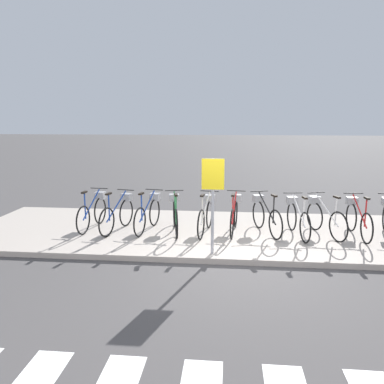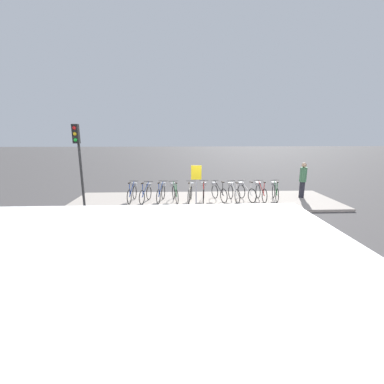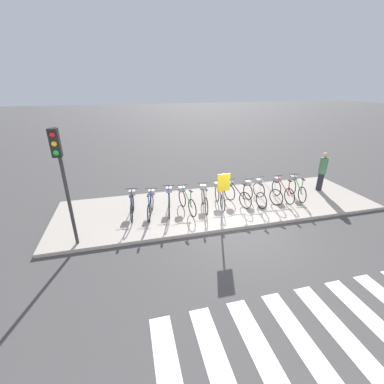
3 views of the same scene
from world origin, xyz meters
name	(u,v)px [view 3 (image 3 of 3)]	position (x,y,z in m)	size (l,w,h in m)	color
ground_plane	(237,230)	(0.00, 0.00, 0.00)	(120.00, 120.00, 0.00)	#423F3F
sidewalk	(219,206)	(0.00, 1.90, 0.06)	(12.95, 3.79, 0.12)	#9E9389
parked_bicycle_0	(132,204)	(-3.51, 1.84, 0.56)	(0.46, 1.64, 1.01)	black
parked_bicycle_1	(151,204)	(-2.83, 1.71, 0.56)	(0.53, 1.61, 1.01)	black
parked_bicycle_2	(169,201)	(-2.11, 1.80, 0.56)	(0.47, 1.62, 1.01)	black
parked_bicycle_3	(186,200)	(-1.45, 1.73, 0.56)	(0.49, 1.62, 1.01)	black
parked_bicycle_4	(204,198)	(-0.70, 1.74, 0.56)	(0.46, 1.63, 1.01)	black
parked_bicycle_5	(219,195)	(-0.04, 1.84, 0.56)	(0.46, 1.63, 1.01)	black
parked_bicycle_6	(236,193)	(0.69, 1.86, 0.56)	(0.67, 1.56, 1.01)	black
parked_bicycle_7	(253,193)	(1.41, 1.71, 0.56)	(0.46, 1.63, 1.01)	black
parked_bicycle_8	(266,191)	(2.04, 1.82, 0.56)	(0.66, 1.56, 1.01)	black
parked_bicycle_9	(282,189)	(2.79, 1.79, 0.56)	(0.46, 1.64, 1.01)	black
parked_bicycle_10	(296,188)	(3.52, 1.80, 0.56)	(0.47, 1.62, 1.01)	black
pedestrian	(322,171)	(5.08, 2.23, 1.07)	(0.34, 0.34, 1.80)	#23232D
traffic_light	(61,166)	(-5.29, 0.24, 2.70)	(0.24, 0.40, 3.59)	#2D2D2D
sign_post	(223,191)	(-0.50, 0.29, 1.43)	(0.44, 0.07, 1.92)	#99999E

